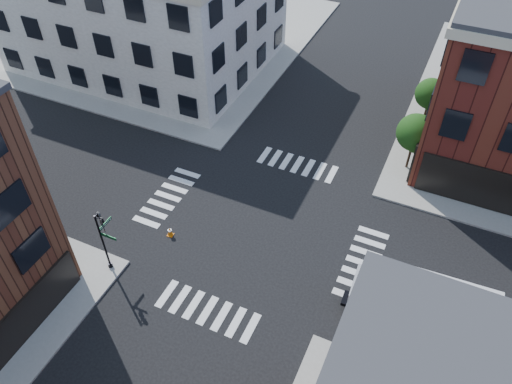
{
  "coord_description": "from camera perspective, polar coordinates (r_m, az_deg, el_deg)",
  "views": [
    {
      "loc": [
        9.09,
        -20.16,
        24.36
      ],
      "look_at": [
        -0.48,
        0.61,
        2.5
      ],
      "focal_mm": 35.0,
      "sensor_mm": 36.0,
      "label": 1
    }
  ],
  "objects": [
    {
      "name": "sidewalk_nw",
      "position": [
        56.48,
        -10.81,
        17.49
      ],
      "size": [
        30.0,
        30.0,
        0.15
      ],
      "primitive_type": "cube",
      "color": "gray",
      "rests_on": "ground"
    },
    {
      "name": "tree_near",
      "position": [
        36.88,
        17.82,
        6.27
      ],
      "size": [
        2.69,
        2.69,
        4.49
      ],
      "color": "black",
      "rests_on": "ground"
    },
    {
      "name": "signal_pole",
      "position": [
        29.91,
        -17.02,
        -4.81
      ],
      "size": [
        1.29,
        1.24,
        4.6
      ],
      "color": "black",
      "rests_on": "ground"
    },
    {
      "name": "box_truck",
      "position": [
        28.37,
        18.71,
        -12.48
      ],
      "size": [
        7.75,
        2.7,
        3.46
      ],
      "rotation": [
        0.0,
        0.0,
        0.05
      ],
      "color": "silver",
      "rests_on": "ground"
    },
    {
      "name": "building_nw",
      "position": [
        49.53,
        -12.92,
        20.3
      ],
      "size": [
        22.0,
        16.0,
        11.0
      ],
      "primitive_type": "cube",
      "color": "beige",
      "rests_on": "ground"
    },
    {
      "name": "tree_far",
      "position": [
        42.07,
        19.38,
        10.39
      ],
      "size": [
        2.43,
        2.43,
        4.07
      ],
      "color": "black",
      "rests_on": "ground"
    },
    {
      "name": "traffic_cone",
      "position": [
        32.67,
        -9.81,
        -4.48
      ],
      "size": [
        0.41,
        0.41,
        0.71
      ],
      "rotation": [
        0.0,
        0.0,
        0.07
      ],
      "color": "orange",
      "rests_on": "ground"
    },
    {
      "name": "ground",
      "position": [
        32.91,
        0.31,
        -4.06
      ],
      "size": [
        120.0,
        120.0,
        0.0
      ],
      "primitive_type": "plane",
      "color": "black",
      "rests_on": "ground"
    }
  ]
}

